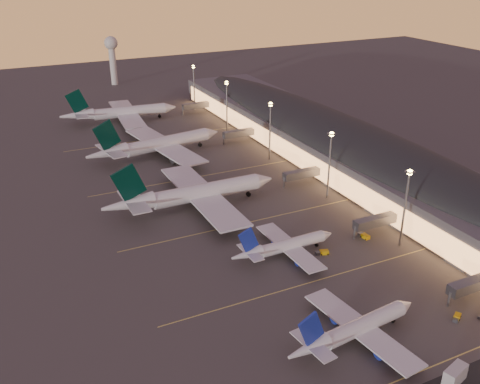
{
  "coord_description": "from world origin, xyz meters",
  "views": [
    {
      "loc": [
        -73.19,
        -109.43,
        84.83
      ],
      "look_at": [
        2.0,
        45.0,
        7.0
      ],
      "focal_mm": 40.0,
      "sensor_mm": 36.0,
      "label": 1
    }
  ],
  "objects_px": {
    "baggage_tug_c": "(322,252)",
    "airliner_narrow_north": "(284,246)",
    "airliner_narrow_south": "(354,329)",
    "radar_tower": "(112,52)",
    "airliner_wide_near": "(193,194)",
    "baggage_tug_d": "(364,236)",
    "airliner_wide_far": "(120,113)",
    "baggage_tug_b": "(457,317)",
    "airliner_wide_mid": "(157,145)",
    "catering_truck_a": "(456,374)"
  },
  "relations": [
    {
      "from": "airliner_narrow_south",
      "to": "baggage_tug_c",
      "type": "relative_size",
      "value": 8.87
    },
    {
      "from": "airliner_wide_mid",
      "to": "catering_truck_a",
      "type": "height_order",
      "value": "airliner_wide_mid"
    },
    {
      "from": "baggage_tug_b",
      "to": "airliner_wide_mid",
      "type": "bearing_deg",
      "value": 71.08
    },
    {
      "from": "radar_tower",
      "to": "airliner_wide_far",
      "type": "bearing_deg",
      "value": -101.93
    },
    {
      "from": "airliner_wide_mid",
      "to": "baggage_tug_b",
      "type": "xyz_separation_m",
      "value": [
        31.52,
        -145.76,
        -4.87
      ]
    },
    {
      "from": "airliner_narrow_north",
      "to": "airliner_wide_near",
      "type": "distance_m",
      "value": 45.04
    },
    {
      "from": "radar_tower",
      "to": "baggage_tug_d",
      "type": "bearing_deg",
      "value": -85.6
    },
    {
      "from": "catering_truck_a",
      "to": "airliner_narrow_south",
      "type": "bearing_deg",
      "value": 104.79
    },
    {
      "from": "airliner_wide_mid",
      "to": "baggage_tug_b",
      "type": "bearing_deg",
      "value": -86.6
    },
    {
      "from": "airliner_wide_far",
      "to": "baggage_tug_b",
      "type": "height_order",
      "value": "airliner_wide_far"
    },
    {
      "from": "airliner_narrow_south",
      "to": "airliner_wide_far",
      "type": "distance_m",
      "value": 200.72
    },
    {
      "from": "radar_tower",
      "to": "airliner_wide_near",
      "type": "bearing_deg",
      "value": -96.23
    },
    {
      "from": "airliner_wide_mid",
      "to": "catering_truck_a",
      "type": "bearing_deg",
      "value": -93.59
    },
    {
      "from": "airliner_wide_near",
      "to": "airliner_wide_mid",
      "type": "bearing_deg",
      "value": 85.0
    },
    {
      "from": "airliner_narrow_south",
      "to": "baggage_tug_b",
      "type": "relative_size",
      "value": 10.45
    },
    {
      "from": "airliner_narrow_south",
      "to": "airliner_narrow_north",
      "type": "relative_size",
      "value": 1.1
    },
    {
      "from": "airliner_narrow_north",
      "to": "airliner_wide_far",
      "type": "height_order",
      "value": "airliner_wide_far"
    },
    {
      "from": "airliner_wide_far",
      "to": "catering_truck_a",
      "type": "height_order",
      "value": "airliner_wide_far"
    },
    {
      "from": "airliner_wide_mid",
      "to": "baggage_tug_b",
      "type": "height_order",
      "value": "airliner_wide_mid"
    },
    {
      "from": "catering_truck_a",
      "to": "baggage_tug_d",
      "type": "height_order",
      "value": "catering_truck_a"
    },
    {
      "from": "airliner_narrow_south",
      "to": "baggage_tug_b",
      "type": "distance_m",
      "value": 29.25
    },
    {
      "from": "baggage_tug_b",
      "to": "baggage_tug_d",
      "type": "xyz_separation_m",
      "value": [
        5.32,
        44.05,
        0.1
      ]
    },
    {
      "from": "catering_truck_a",
      "to": "airliner_wide_mid",
      "type": "bearing_deg",
      "value": 79.23
    },
    {
      "from": "airliner_narrow_north",
      "to": "airliner_wide_mid",
      "type": "distance_m",
      "value": 100.3
    },
    {
      "from": "airliner_wide_far",
      "to": "baggage_tug_b",
      "type": "distance_m",
      "value": 207.87
    },
    {
      "from": "airliner_wide_near",
      "to": "airliner_wide_mid",
      "type": "distance_m",
      "value": 57.03
    },
    {
      "from": "airliner_narrow_north",
      "to": "baggage_tug_d",
      "type": "xyz_separation_m",
      "value": [
        29.14,
        -1.72,
        -2.66
      ]
    },
    {
      "from": "airliner_narrow_north",
      "to": "catering_truck_a",
      "type": "height_order",
      "value": "airliner_narrow_north"
    },
    {
      "from": "airliner_wide_near",
      "to": "catering_truck_a",
      "type": "distance_m",
      "value": 106.34
    },
    {
      "from": "radar_tower",
      "to": "baggage_tug_c",
      "type": "xyz_separation_m",
      "value": [
        1.33,
        -253.57,
        -21.32
      ]
    },
    {
      "from": "baggage_tug_b",
      "to": "baggage_tug_d",
      "type": "distance_m",
      "value": 44.37
    },
    {
      "from": "airliner_wide_far",
      "to": "baggage_tug_b",
      "type": "relative_size",
      "value": 16.8
    },
    {
      "from": "airliner_narrow_south",
      "to": "airliner_wide_far",
      "type": "relative_size",
      "value": 0.62
    },
    {
      "from": "airliner_wide_far",
      "to": "baggage_tug_b",
      "type": "bearing_deg",
      "value": -75.91
    },
    {
      "from": "radar_tower",
      "to": "catering_truck_a",
      "type": "bearing_deg",
      "value": -90.52
    },
    {
      "from": "airliner_narrow_south",
      "to": "baggage_tug_d",
      "type": "xyz_separation_m",
      "value": [
        34.05,
        39.53,
        -2.98
      ]
    },
    {
      "from": "airliner_wide_mid",
      "to": "radar_tower",
      "type": "xyz_separation_m",
      "value": [
        17.54,
        149.12,
        16.52
      ]
    },
    {
      "from": "airliner_narrow_north",
      "to": "airliner_narrow_south",
      "type": "bearing_deg",
      "value": -97.72
    },
    {
      "from": "airliner_wide_near",
      "to": "radar_tower",
      "type": "xyz_separation_m",
      "value": [
        22.48,
        205.93,
        16.53
      ]
    },
    {
      "from": "airliner_narrow_south",
      "to": "radar_tower",
      "type": "xyz_separation_m",
      "value": [
        14.75,
        290.37,
        18.32
      ]
    },
    {
      "from": "airliner_narrow_south",
      "to": "airliner_wide_far",
      "type": "xyz_separation_m",
      "value": [
        -4.2,
        200.67,
        1.54
      ]
    },
    {
      "from": "airliner_narrow_south",
      "to": "airliner_narrow_north",
      "type": "xyz_separation_m",
      "value": [
        4.91,
        41.26,
        -0.32
      ]
    },
    {
      "from": "radar_tower",
      "to": "baggage_tug_c",
      "type": "bearing_deg",
      "value": -89.7
    },
    {
      "from": "airliner_wide_far",
      "to": "radar_tower",
      "type": "relative_size",
      "value": 1.91
    },
    {
      "from": "airliner_narrow_south",
      "to": "airliner_wide_near",
      "type": "xyz_separation_m",
      "value": [
        -7.73,
        84.43,
        1.78
      ]
    },
    {
      "from": "baggage_tug_c",
      "to": "airliner_narrow_north",
      "type": "bearing_deg",
      "value": 177.85
    },
    {
      "from": "baggage_tug_d",
      "to": "baggage_tug_b",
      "type": "bearing_deg",
      "value": -12.72
    },
    {
      "from": "airliner_wide_near",
      "to": "radar_tower",
      "type": "height_order",
      "value": "radar_tower"
    },
    {
      "from": "airliner_wide_near",
      "to": "baggage_tug_d",
      "type": "distance_m",
      "value": 61.52
    },
    {
      "from": "airliner_wide_near",
      "to": "catering_truck_a",
      "type": "xyz_separation_m",
      "value": [
        19.64,
        -104.45,
        -3.57
      ]
    }
  ]
}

